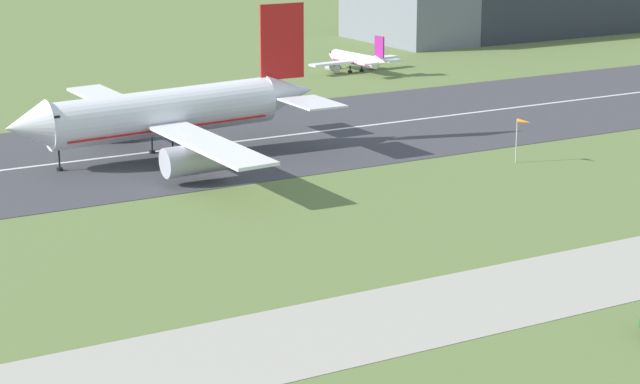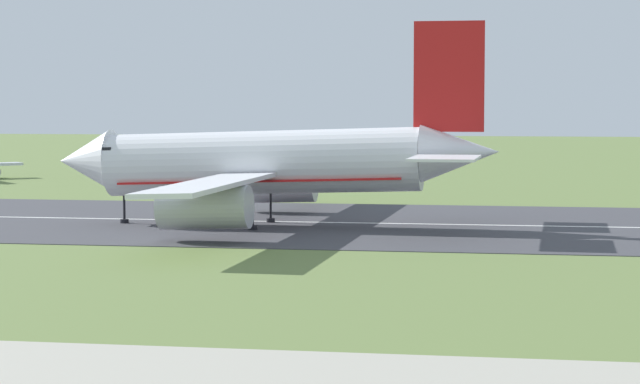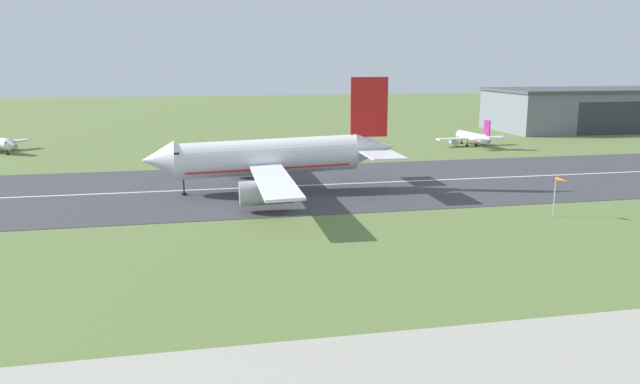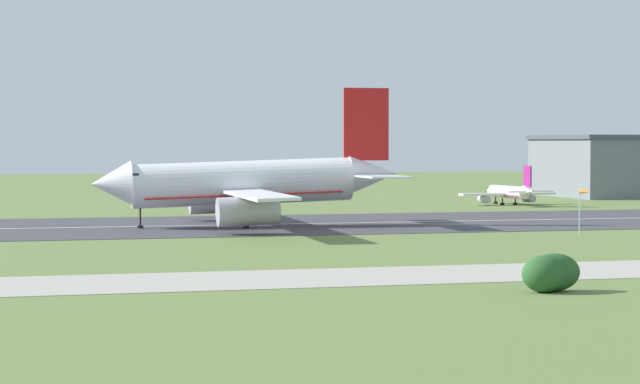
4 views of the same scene
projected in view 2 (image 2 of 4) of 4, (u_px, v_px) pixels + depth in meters
The scene contains 4 objects.
ground_plane at pixel (463, 318), 69.92m from camera, with size 710.06×710.06×0.00m, color olive.
runway_strip at pixel (492, 225), 121.06m from camera, with size 470.06×44.72×0.06m, color #3D3D42.
runway_centreline at pixel (492, 225), 121.05m from camera, with size 423.05×0.70×0.01m, color silver.
airplane_landing at pixel (267, 165), 119.90m from camera, with size 43.64×59.45×19.53m.
Camera 2 is at (3.69, -17.56, 12.20)m, focal length 70.00 mm.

